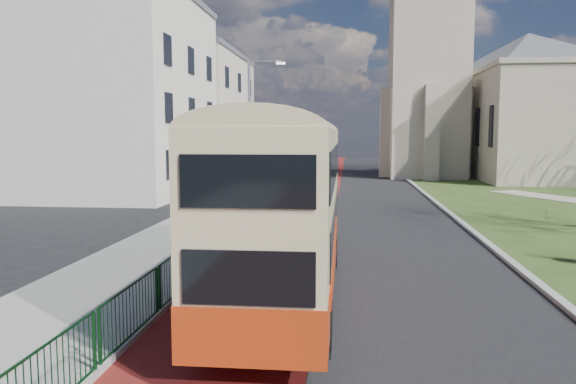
# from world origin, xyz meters

# --- Properties ---
(ground) EXTENTS (160.00, 160.00, 0.00)m
(ground) POSITION_xyz_m (0.00, 0.00, 0.00)
(ground) COLOR black
(ground) RESTS_ON ground
(road_carriageway) EXTENTS (9.00, 120.00, 0.01)m
(road_carriageway) POSITION_xyz_m (1.50, 20.00, 0.01)
(road_carriageway) COLOR black
(road_carriageway) RESTS_ON ground
(bus_lane) EXTENTS (3.40, 120.00, 0.01)m
(bus_lane) POSITION_xyz_m (-1.20, 20.00, 0.01)
(bus_lane) COLOR #591414
(bus_lane) RESTS_ON ground
(pavement_west) EXTENTS (4.00, 120.00, 0.12)m
(pavement_west) POSITION_xyz_m (-5.00, 20.00, 0.06)
(pavement_west) COLOR gray
(pavement_west) RESTS_ON ground
(kerb_west) EXTENTS (0.25, 120.00, 0.13)m
(kerb_west) POSITION_xyz_m (-3.00, 20.00, 0.07)
(kerb_west) COLOR #999993
(kerb_west) RESTS_ON ground
(kerb_east) EXTENTS (0.25, 80.00, 0.13)m
(kerb_east) POSITION_xyz_m (6.10, 22.00, 0.07)
(kerb_east) COLOR #999993
(kerb_east) RESTS_ON ground
(pedestrian_railing) EXTENTS (0.07, 24.00, 1.12)m
(pedestrian_railing) POSITION_xyz_m (-2.95, 4.00, 0.55)
(pedestrian_railing) COLOR #0B3316
(pedestrian_railing) RESTS_ON ground
(gothic_church) EXTENTS (16.38, 18.00, 40.00)m
(gothic_church) POSITION_xyz_m (12.56, 38.00, 13.13)
(gothic_church) COLOR #9F9181
(gothic_church) RESTS_ON ground
(street_block_near) EXTENTS (10.30, 14.30, 13.00)m
(street_block_near) POSITION_xyz_m (-14.00, 22.00, 6.51)
(street_block_near) COLOR beige
(street_block_near) RESTS_ON ground
(street_block_far) EXTENTS (10.30, 16.30, 11.50)m
(street_block_far) POSITION_xyz_m (-14.00, 38.00, 5.76)
(street_block_far) COLOR #B8AE9C
(street_block_far) RESTS_ON ground
(streetlamp) EXTENTS (2.13, 0.18, 8.00)m
(streetlamp) POSITION_xyz_m (-4.35, 18.00, 4.59)
(streetlamp) COLOR gray
(streetlamp) RESTS_ON pavement_west
(bus) EXTENTS (2.44, 10.17, 4.24)m
(bus) POSITION_xyz_m (-0.34, -0.61, 2.42)
(bus) COLOR #AC320F
(bus) RESTS_ON ground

